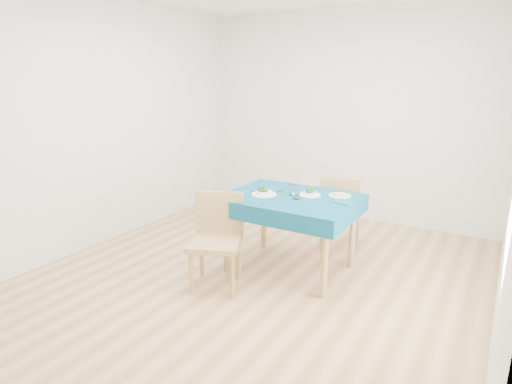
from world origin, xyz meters
The scene contains 16 objects.
room_shell centered at (0.00, 0.00, 1.35)m, with size 4.02×4.52×2.73m.
table centered at (0.20, 0.33, 0.38)m, with size 1.23×0.93×0.76m, color navy.
chair_near centered at (-0.22, -0.35, 0.55)m, with size 0.44×0.48×1.11m, color #987A47.
chair_far centered at (0.42, 1.12, 0.52)m, with size 0.42×0.46×1.04m, color #987A47.
bowl_near centered at (-0.05, 0.24, 0.79)m, with size 0.24×0.24×0.07m, color white, non-canonical shape.
bowl_far centered at (0.34, 0.45, 0.79)m, with size 0.21×0.21×0.06m, color white, non-canonical shape.
fork_near centered at (-0.26, 0.22, 0.76)m, with size 0.02×0.18×0.00m, color silver.
knife_near centered at (0.14, 0.26, 0.76)m, with size 0.01×0.19×0.00m, color silver.
fork_far centered at (0.32, 0.48, 0.76)m, with size 0.02×0.18×0.00m, color silver.
knife_far centered at (0.64, 0.33, 0.76)m, with size 0.02×0.20×0.00m, color silver.
napkin_near centered at (-0.09, 0.43, 0.76)m, with size 0.21×0.15×0.01m, color navy.
napkin_far centered at (0.70, 0.37, 0.76)m, with size 0.18×0.13×0.01m, color navy.
tumbler_center centered at (0.19, 0.38, 0.81)m, with size 0.08×0.08×0.10m, color white.
tumbler_side centered at (0.28, 0.27, 0.80)m, with size 0.07×0.07×0.09m, color white.
side_plate centered at (0.59, 0.57, 0.76)m, with size 0.22×0.22×0.01m, color #B3DD6C.
bread_slice centered at (0.59, 0.57, 0.78)m, with size 0.10×0.10×0.02m, color beige.
Camera 1 is at (1.94, -3.21, 1.88)m, focal length 30.00 mm.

